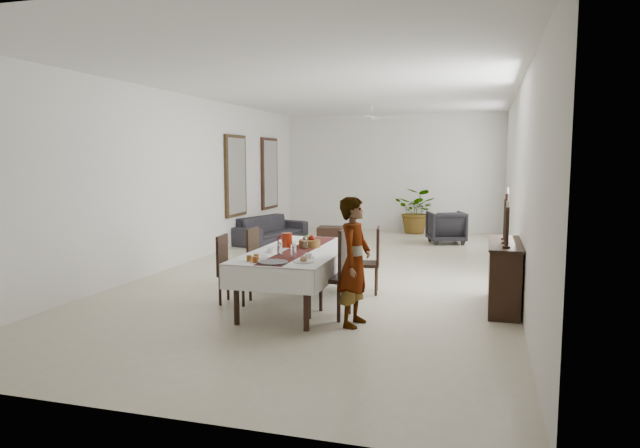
# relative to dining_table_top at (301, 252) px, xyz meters

# --- Properties ---
(floor) EXTENTS (6.00, 12.00, 0.00)m
(floor) POSITION_rel_dining_table_top_xyz_m (-0.11, 2.41, -0.73)
(floor) COLOR beige
(floor) RESTS_ON ground
(ceiling) EXTENTS (6.00, 12.00, 0.02)m
(ceiling) POSITION_rel_dining_table_top_xyz_m (-0.11, 2.41, 2.47)
(ceiling) COLOR white
(ceiling) RESTS_ON wall_back
(wall_back) EXTENTS (6.00, 0.02, 3.20)m
(wall_back) POSITION_rel_dining_table_top_xyz_m (-0.11, 8.41, 0.87)
(wall_back) COLOR silver
(wall_back) RESTS_ON floor
(wall_front) EXTENTS (6.00, 0.02, 3.20)m
(wall_front) POSITION_rel_dining_table_top_xyz_m (-0.11, -3.59, 0.87)
(wall_front) COLOR silver
(wall_front) RESTS_ON floor
(wall_left) EXTENTS (0.02, 12.00, 3.20)m
(wall_left) POSITION_rel_dining_table_top_xyz_m (-3.11, 2.41, 0.87)
(wall_left) COLOR silver
(wall_left) RESTS_ON floor
(wall_right) EXTENTS (0.02, 12.00, 3.20)m
(wall_right) POSITION_rel_dining_table_top_xyz_m (2.89, 2.41, 0.87)
(wall_right) COLOR silver
(wall_right) RESTS_ON floor
(dining_table_top) EXTENTS (1.01, 2.41, 0.05)m
(dining_table_top) POSITION_rel_dining_table_top_xyz_m (0.00, 0.00, 0.00)
(dining_table_top) COLOR black
(dining_table_top) RESTS_ON table_leg_fl
(table_leg_fl) EXTENTS (0.07, 0.07, 0.70)m
(table_leg_fl) POSITION_rel_dining_table_top_xyz_m (-0.44, -1.14, -0.38)
(table_leg_fl) COLOR black
(table_leg_fl) RESTS_ON floor
(table_leg_fr) EXTENTS (0.07, 0.07, 0.70)m
(table_leg_fr) POSITION_rel_dining_table_top_xyz_m (0.44, -1.14, -0.38)
(table_leg_fr) COLOR black
(table_leg_fr) RESTS_ON floor
(table_leg_bl) EXTENTS (0.07, 0.07, 0.70)m
(table_leg_bl) POSITION_rel_dining_table_top_xyz_m (-0.44, 1.14, -0.38)
(table_leg_bl) COLOR black
(table_leg_bl) RESTS_ON floor
(table_leg_br) EXTENTS (0.07, 0.07, 0.70)m
(table_leg_br) POSITION_rel_dining_table_top_xyz_m (0.44, 1.14, -0.38)
(table_leg_br) COLOR black
(table_leg_br) RESTS_ON floor
(tablecloth_top) EXTENTS (1.19, 2.59, 0.01)m
(tablecloth_top) POSITION_rel_dining_table_top_xyz_m (0.00, 0.00, 0.03)
(tablecloth_top) COLOR white
(tablecloth_top) RESTS_ON dining_table_top
(tablecloth_drape_left) EXTENTS (0.02, 2.58, 0.30)m
(tablecloth_drape_left) POSITION_rel_dining_table_top_xyz_m (-0.59, -0.00, -0.12)
(tablecloth_drape_left) COLOR white
(tablecloth_drape_left) RESTS_ON dining_table_top
(tablecloth_drape_right) EXTENTS (0.02, 2.58, 0.30)m
(tablecloth_drape_right) POSITION_rel_dining_table_top_xyz_m (0.59, 0.00, -0.12)
(tablecloth_drape_right) COLOR white
(tablecloth_drape_right) RESTS_ON dining_table_top
(tablecloth_drape_near) EXTENTS (1.18, 0.01, 0.30)m
(tablecloth_drape_near) POSITION_rel_dining_table_top_xyz_m (0.00, -1.29, -0.12)
(tablecloth_drape_near) COLOR white
(tablecloth_drape_near) RESTS_ON dining_table_top
(tablecloth_drape_far) EXTENTS (1.18, 0.01, 0.30)m
(tablecloth_drape_far) POSITION_rel_dining_table_top_xyz_m (-0.00, 1.29, -0.12)
(tablecloth_drape_far) COLOR silver
(tablecloth_drape_far) RESTS_ON dining_table_top
(table_runner) EXTENTS (0.36, 2.50, 0.00)m
(table_runner) POSITION_rel_dining_table_top_xyz_m (0.00, 0.00, 0.04)
(table_runner) COLOR #5A1D19
(table_runner) RESTS_ON tablecloth_top
(red_pitcher) EXTENTS (0.15, 0.15, 0.20)m
(red_pitcher) POSITION_rel_dining_table_top_xyz_m (-0.25, 0.15, 0.14)
(red_pitcher) COLOR maroon
(red_pitcher) RESTS_ON tablecloth_top
(pitcher_handle) EXTENTS (0.12, 0.02, 0.12)m
(pitcher_handle) POSITION_rel_dining_table_top_xyz_m (-0.34, 0.15, 0.14)
(pitcher_handle) COLOR maroon
(pitcher_handle) RESTS_ON red_pitcher
(wine_glass_near) EXTENTS (0.07, 0.07, 0.17)m
(wine_glass_near) POSITION_rel_dining_table_top_xyz_m (0.12, -0.65, 0.12)
(wine_glass_near) COLOR white
(wine_glass_near) RESTS_ON tablecloth_top
(wine_glass_mid) EXTENTS (0.07, 0.07, 0.17)m
(wine_glass_mid) POSITION_rel_dining_table_top_xyz_m (-0.10, -0.55, 0.12)
(wine_glass_mid) COLOR silver
(wine_glass_mid) RESTS_ON tablecloth_top
(wine_glass_far) EXTENTS (0.07, 0.07, 0.17)m
(wine_glass_far) POSITION_rel_dining_table_top_xyz_m (0.05, 0.05, 0.12)
(wine_glass_far) COLOR white
(wine_glass_far) RESTS_ON tablecloth_top
(teacup_right) EXTENTS (0.09, 0.09, 0.06)m
(teacup_right) POSITION_rel_dining_table_top_xyz_m (0.30, -0.60, 0.07)
(teacup_right) COLOR white
(teacup_right) RESTS_ON saucer_right
(saucer_right) EXTENTS (0.15, 0.15, 0.01)m
(saucer_right) POSITION_rel_dining_table_top_xyz_m (0.30, -0.60, 0.04)
(saucer_right) COLOR white
(saucer_right) RESTS_ON tablecloth_top
(teacup_left) EXTENTS (0.09, 0.09, 0.06)m
(teacup_left) POSITION_rel_dining_table_top_xyz_m (-0.30, -0.35, 0.07)
(teacup_left) COLOR white
(teacup_left) RESTS_ON saucer_left
(saucer_left) EXTENTS (0.15, 0.15, 0.01)m
(saucer_left) POSITION_rel_dining_table_top_xyz_m (-0.30, -0.35, 0.04)
(saucer_left) COLOR white
(saucer_left) RESTS_ON tablecloth_top
(plate_near_right) EXTENTS (0.24, 0.24, 0.02)m
(plate_near_right) POSITION_rel_dining_table_top_xyz_m (0.33, -0.90, 0.04)
(plate_near_right) COLOR white
(plate_near_right) RESTS_ON tablecloth_top
(bread_near_right) EXTENTS (0.09, 0.09, 0.09)m
(bread_near_right) POSITION_rel_dining_table_top_xyz_m (0.33, -0.90, 0.07)
(bread_near_right) COLOR tan
(bread_near_right) RESTS_ON plate_near_right
(plate_near_left) EXTENTS (0.24, 0.24, 0.02)m
(plate_near_left) POSITION_rel_dining_table_top_xyz_m (-0.30, -0.75, 0.04)
(plate_near_left) COLOR white
(plate_near_left) RESTS_ON tablecloth_top
(plate_far_left) EXTENTS (0.24, 0.24, 0.02)m
(plate_far_left) POSITION_rel_dining_table_top_xyz_m (-0.32, 0.55, 0.04)
(plate_far_left) COLOR white
(plate_far_left) RESTS_ON tablecloth_top
(serving_tray) EXTENTS (0.36, 0.36, 0.02)m
(serving_tray) POSITION_rel_dining_table_top_xyz_m (0.00, -1.05, 0.05)
(serving_tray) COLOR #45464B
(serving_tray) RESTS_ON tablecloth_top
(jam_jar_a) EXTENTS (0.06, 0.06, 0.08)m
(jam_jar_a) POSITION_rel_dining_table_top_xyz_m (-0.22, -1.08, 0.07)
(jam_jar_a) COLOR #9B4216
(jam_jar_a) RESTS_ON tablecloth_top
(jam_jar_b) EXTENTS (0.06, 0.06, 0.08)m
(jam_jar_b) POSITION_rel_dining_table_top_xyz_m (-0.32, -1.02, 0.07)
(jam_jar_b) COLOR brown
(jam_jar_b) RESTS_ON tablecloth_top
(jam_jar_c) EXTENTS (0.06, 0.06, 0.08)m
(jam_jar_c) POSITION_rel_dining_table_top_xyz_m (-0.27, -0.92, 0.07)
(jam_jar_c) COLOR brown
(jam_jar_c) RESTS_ON tablecloth_top
(fruit_basket) EXTENTS (0.30, 0.30, 0.10)m
(fruit_basket) POSITION_rel_dining_table_top_xyz_m (0.05, 0.25, 0.09)
(fruit_basket) COLOR brown
(fruit_basket) RESTS_ON tablecloth_top
(fruit_red) EXTENTS (0.09, 0.09, 0.09)m
(fruit_red) POSITION_rel_dining_table_top_xyz_m (0.08, 0.27, 0.16)
(fruit_red) COLOR maroon
(fruit_red) RESTS_ON fruit_basket
(fruit_green) EXTENTS (0.08, 0.08, 0.08)m
(fruit_green) POSITION_rel_dining_table_top_xyz_m (0.01, 0.28, 0.16)
(fruit_green) COLOR #548327
(fruit_green) RESTS_ON fruit_basket
(chair_right_near_seat) EXTENTS (0.52, 0.52, 0.05)m
(chair_right_near_seat) POSITION_rel_dining_table_top_xyz_m (0.54, -0.47, -0.22)
(chair_right_near_seat) COLOR black
(chair_right_near_seat) RESTS_ON chair_right_near_leg_fl
(chair_right_near_leg_fl) EXTENTS (0.05, 0.05, 0.48)m
(chair_right_near_leg_fl) POSITION_rel_dining_table_top_xyz_m (0.72, -0.69, -0.49)
(chair_right_near_leg_fl) COLOR black
(chair_right_near_leg_fl) RESTS_ON floor
(chair_right_near_leg_fr) EXTENTS (0.05, 0.05, 0.48)m
(chair_right_near_leg_fr) POSITION_rel_dining_table_top_xyz_m (0.75, -0.30, -0.49)
(chair_right_near_leg_fr) COLOR black
(chair_right_near_leg_fr) RESTS_ON floor
(chair_right_near_leg_bl) EXTENTS (0.05, 0.05, 0.48)m
(chair_right_near_leg_bl) POSITION_rel_dining_table_top_xyz_m (0.33, -0.65, -0.49)
(chair_right_near_leg_bl) COLOR black
(chair_right_near_leg_bl) RESTS_ON floor
(chair_right_near_leg_br) EXTENTS (0.05, 0.05, 0.48)m
(chair_right_near_leg_br) POSITION_rel_dining_table_top_xyz_m (0.36, -0.26, -0.49)
(chair_right_near_leg_br) COLOR black
(chair_right_near_leg_br) RESTS_ON floor
(chair_right_near_back) EXTENTS (0.09, 0.48, 0.61)m
(chair_right_near_back) POSITION_rel_dining_table_top_xyz_m (0.76, -0.50, 0.10)
(chair_right_near_back) COLOR black
(chair_right_near_back) RESTS_ON chair_right_near_seat
(chair_right_far_seat) EXTENTS (0.48, 0.48, 0.05)m
(chair_right_far_seat) POSITION_rel_dining_table_top_xyz_m (0.71, 0.90, -0.29)
(chair_right_far_seat) COLOR black
(chair_right_far_seat) RESTS_ON chair_right_far_leg_fl
(chair_right_far_leg_fl) EXTENTS (0.05, 0.05, 0.41)m
(chair_right_far_leg_fl) POSITION_rel_dining_table_top_xyz_m (0.90, 0.76, -0.52)
(chair_right_far_leg_fl) COLOR black
(chair_right_far_leg_fl) RESTS_ON floor
(chair_right_far_leg_fr) EXTENTS (0.05, 0.05, 0.41)m
(chair_right_far_leg_fr) POSITION_rel_dining_table_top_xyz_m (0.85, 1.10, -0.52)
(chair_right_far_leg_fr) COLOR black
(chair_right_far_leg_fr) RESTS_ON floor
(chair_right_far_leg_bl) EXTENTS (0.05, 0.05, 0.41)m
(chair_right_far_leg_bl) POSITION_rel_dining_table_top_xyz_m (0.57, 0.71, -0.52)
(chair_right_far_leg_bl) COLOR black
(chair_right_far_leg_bl) RESTS_ON floor
(chair_right_far_leg_br) EXTENTS (0.05, 0.05, 0.41)m
(chair_right_far_leg_br) POSITION_rel_dining_table_top_xyz_m (0.51, 1.05, -0.52)
(chair_right_far_leg_br) COLOR black
(chair_right_far_leg_br) RESTS_ON floor
(chair_right_far_back) EXTENTS (0.10, 0.42, 0.53)m
(chair_right_far_back) POSITION_rel_dining_table_top_xyz_m (0.90, 0.93, -0.00)
(chair_right_far_back) COLOR black
(chair_right_far_back) RESTS_ON chair_right_far_seat
(chair_left_near_seat) EXTENTS (0.44, 0.44, 0.05)m
(chair_left_near_seat) POSITION_rel_dining_table_top_xyz_m (-0.89, -0.19, -0.31)
(chair_left_near_seat) COLOR black
(chair_left_near_seat) RESTS_ON chair_left_near_leg_fl
(chair_left_near_leg_fl) EXTENTS (0.04, 0.04, 0.40)m
(chair_left_near_leg_fl) POSITION_rel_dining_table_top_xyz_m (-1.07, -0.05, -0.53)
(chair_left_near_leg_fl) COLOR black
(chair_left_near_leg_fl) RESTS_ON floor
(chair_left_near_leg_fr) EXTENTS (0.04, 0.04, 0.40)m
(chair_left_near_leg_fr) POSITION_rel_dining_table_top_xyz_m (-1.03, -0.38, -0.53)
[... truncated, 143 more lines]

